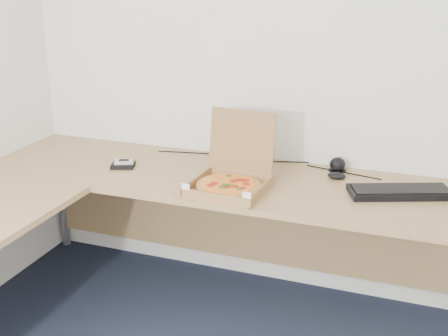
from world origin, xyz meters
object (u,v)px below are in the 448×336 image
at_px(drinking_glass, 265,163).
at_px(pizza_box, 230,181).
at_px(keyboard, 400,192).
at_px(desk, 124,204).
at_px(wallet, 123,165).

bearing_deg(drinking_glass, pizza_box, -110.66).
height_order(drinking_glass, keyboard, drinking_glass).
bearing_deg(desk, wallet, 119.61).
height_order(pizza_box, keyboard, pizza_box).
xyz_separation_m(desk, drinking_glass, (0.51, 0.53, 0.09)).
height_order(desk, pizza_box, pizza_box).
relative_size(desk, wallet, 21.32).
relative_size(pizza_box, keyboard, 0.85).
distance_m(pizza_box, keyboard, 0.78).
distance_m(desk, drinking_glass, 0.74).
xyz_separation_m(keyboard, wallet, (-1.39, -0.10, -0.00)).
distance_m(pizza_box, drinking_glass, 0.28).
distance_m(desk, wallet, 0.44).
relative_size(pizza_box, drinking_glass, 3.37).
height_order(pizza_box, wallet, pizza_box).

